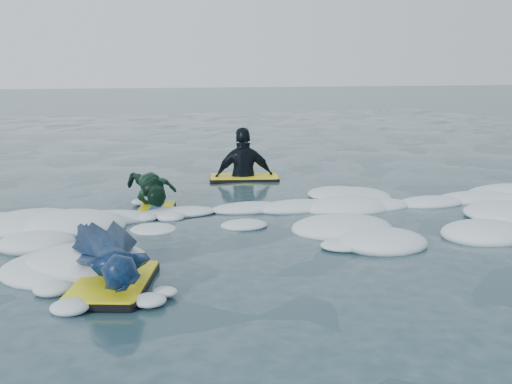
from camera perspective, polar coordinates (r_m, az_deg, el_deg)
ground at (r=6.86m, az=-4.75°, el=-5.16°), size 120.00×120.00×0.00m
foam_band at (r=7.84m, az=-6.35°, el=-3.15°), size 12.00×3.10×0.30m
prone_woman_unit at (r=5.95m, az=-12.82°, el=-5.59°), size 0.97×1.77×0.45m
prone_child_unit at (r=8.87m, az=-9.06°, el=0.10°), size 0.66×1.30×0.50m
waiting_rider_unit at (r=11.04m, az=-1.06°, el=1.19°), size 1.30×0.90×1.77m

